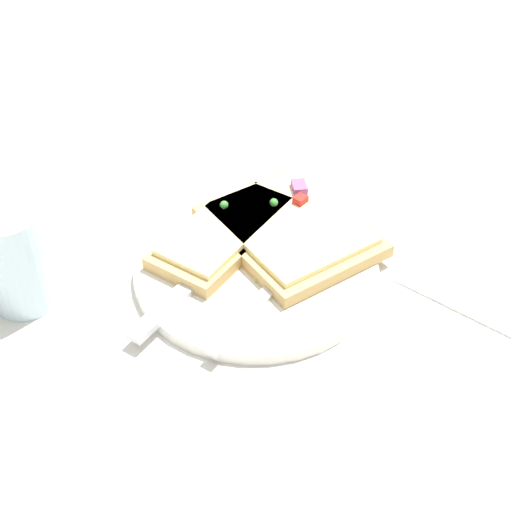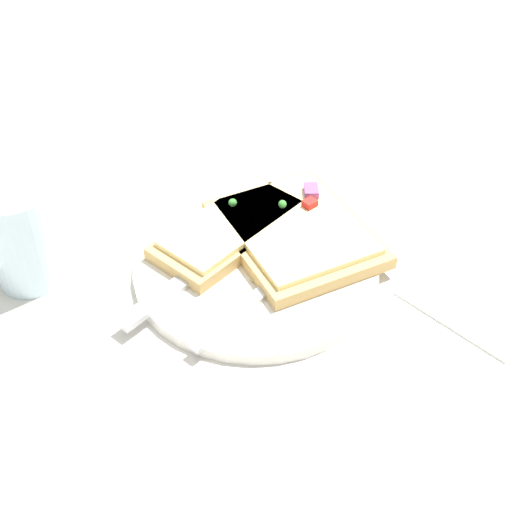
{
  "view_description": "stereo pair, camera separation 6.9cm",
  "coord_description": "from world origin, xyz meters",
  "views": [
    {
      "loc": [
        -0.33,
        0.41,
        0.47
      ],
      "look_at": [
        0.0,
        0.0,
        0.02
      ],
      "focal_mm": 50.0,
      "sensor_mm": 36.0,
      "label": 1
    },
    {
      "loc": [
        -0.38,
        0.36,
        0.47
      ],
      "look_at": [
        0.0,
        0.0,
        0.02
      ],
      "focal_mm": 50.0,
      "sensor_mm": 36.0,
      "label": 2
    }
  ],
  "objects": [
    {
      "name": "ground_plane",
      "position": [
        0.0,
        0.0,
        0.0
      ],
      "size": [
        4.0,
        4.0,
        0.0
      ],
      "primitive_type": "plane",
      "color": "beige"
    },
    {
      "name": "plate",
      "position": [
        0.0,
        0.0,
        0.01
      ],
      "size": [
        0.24,
        0.24,
        0.01
      ],
      "color": "silver",
      "rests_on": "ground"
    },
    {
      "name": "fork",
      "position": [
        -0.03,
        0.01,
        0.01
      ],
      "size": [
        0.04,
        0.2,
        0.01
      ],
      "rotation": [
        0.0,
        0.0,
        4.81
      ],
      "color": "silver",
      "rests_on": "plate"
    },
    {
      "name": "knife",
      "position": [
        0.03,
        0.05,
        0.01
      ],
      "size": [
        0.04,
        0.22,
        0.01
      ],
      "rotation": [
        0.0,
        0.0,
        4.8
      ],
      "color": "silver",
      "rests_on": "plate"
    },
    {
      "name": "pizza_slice_main",
      "position": [
        -0.0,
        -0.06,
        0.02
      ],
      "size": [
        0.2,
        0.18,
        0.03
      ],
      "rotation": [
        0.0,
        0.0,
        2.84
      ],
      "color": "tan",
      "rests_on": "plate"
    },
    {
      "name": "pizza_slice_corner",
      "position": [
        0.05,
        -0.01,
        0.02
      ],
      "size": [
        0.09,
        0.17,
        0.03
      ],
      "rotation": [
        0.0,
        0.0,
        4.8
      ],
      "color": "tan",
      "rests_on": "plate"
    },
    {
      "name": "crumb_scatter",
      "position": [
        0.01,
        0.01,
        0.02
      ],
      "size": [
        0.07,
        0.13,
        0.01
      ],
      "color": "tan",
      "rests_on": "plate"
    },
    {
      "name": "drinking_glass",
      "position": [
        0.15,
        0.16,
        0.05
      ],
      "size": [
        0.06,
        0.06,
        0.1
      ],
      "color": "silver",
      "rests_on": "ground"
    },
    {
      "name": "napkin",
      "position": [
        -0.17,
        -0.11,
        0.0
      ],
      "size": [
        0.12,
        0.07,
        0.01
      ],
      "color": "white",
      "rests_on": "ground"
    }
  ]
}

